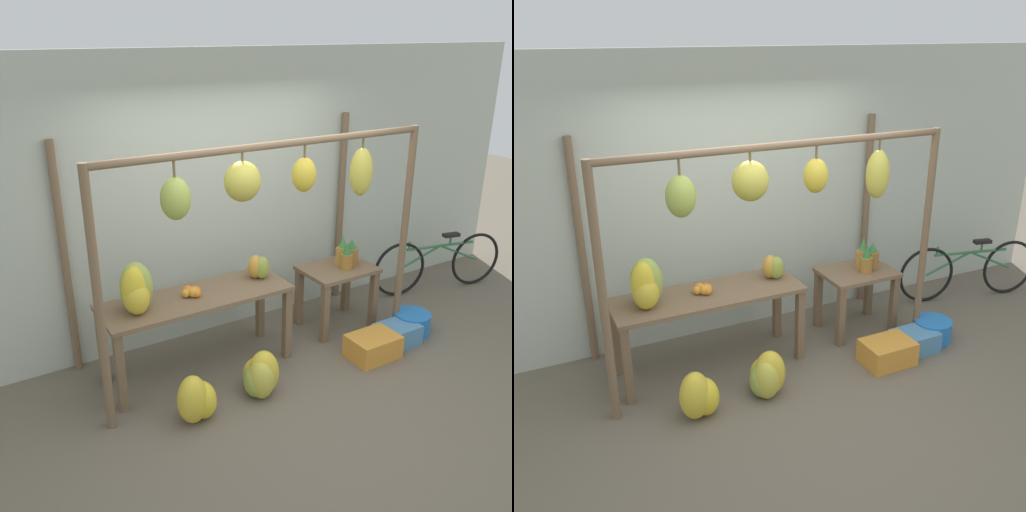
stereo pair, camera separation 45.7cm
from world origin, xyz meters
TOP-DOWN VIEW (x-y plane):
  - ground_plane at (0.00, 0.00)m, footprint 20.00×20.00m
  - shop_wall_back at (0.00, 1.57)m, footprint 8.00×0.08m
  - stall_awning at (-0.02, 0.66)m, footprint 3.11×1.16m
  - display_table_main at (-0.56, 0.88)m, footprint 1.72×0.59m
  - display_table_side at (1.05, 0.91)m, footprint 0.74×0.54m
  - banana_pile_on_table at (-1.11, 0.86)m, footprint 0.33×0.38m
  - orange_pile at (-0.59, 0.90)m, footprint 0.18×0.15m
  - pineapple_cluster at (1.15, 0.91)m, footprint 0.25×0.25m
  - banana_pile_ground_left at (-0.90, 0.22)m, footprint 0.40×0.36m
  - banana_pile_ground_right at (-0.28, 0.26)m, footprint 0.37×0.44m
  - fruit_crate_white at (0.96, 0.21)m, footprint 0.47×0.34m
  - blue_bucket at (1.63, 0.37)m, footprint 0.37×0.37m
  - parked_bicycle at (2.66, 0.98)m, footprint 1.68×0.42m
  - papaya_pile at (0.11, 0.93)m, footprint 0.24×0.23m
  - fruit_crate_purple at (1.33, 0.28)m, footprint 0.42×0.31m

SIDE VIEW (x-z plane):
  - ground_plane at x=0.00m, z-range 0.00..0.00m
  - fruit_crate_purple at x=1.33m, z-range 0.00..0.21m
  - blue_bucket at x=1.63m, z-range 0.00..0.22m
  - fruit_crate_white at x=0.96m, z-range 0.00..0.23m
  - banana_pile_ground_right at x=-0.28m, z-range -0.03..0.38m
  - banana_pile_ground_left at x=-0.90m, z-range -0.02..0.40m
  - parked_bicycle at x=2.66m, z-range 0.00..0.70m
  - display_table_side at x=1.05m, z-range 0.17..0.84m
  - display_table_main at x=-0.56m, z-range 0.26..1.01m
  - pineapple_cluster at x=1.15m, z-range 0.63..0.96m
  - orange_pile at x=-0.59m, z-range 0.75..0.84m
  - papaya_pile at x=0.11m, z-range 0.75..0.98m
  - banana_pile_on_table at x=-1.11m, z-range 0.72..1.15m
  - shop_wall_back at x=0.00m, z-range 0.00..2.80m
  - stall_awning at x=-0.02m, z-range 0.52..2.64m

